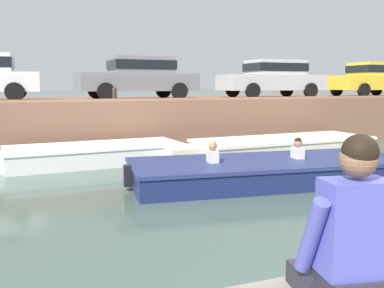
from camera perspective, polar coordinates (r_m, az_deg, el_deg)
ground_plane at (r=8.70m, az=-0.57°, el=-6.82°), size 400.00×400.00×0.00m
far_quay_wall at (r=16.87m, az=-11.06°, el=3.09°), size 60.00×6.00×1.70m
far_wall_coping at (r=14.00m, az=-9.03°, el=5.83°), size 60.00×0.24×0.08m
boat_moored_central_white at (r=12.33m, az=-13.88°, el=-1.40°), size 5.84×2.16×0.55m
boat_moored_east_cream at (r=13.78m, az=11.16°, el=-0.37°), size 7.07×2.41×0.54m
motorboat_passing at (r=9.99m, az=10.81°, el=-3.49°), size 7.28×2.97×1.01m
car_centre_grey at (r=16.16m, az=-7.14°, el=8.99°), size 4.42×2.06×1.54m
car_right_inner_silver at (r=18.44m, az=10.70°, el=8.77°), size 4.37×1.95×1.54m
car_rightmost_yellow at (r=21.74m, az=22.90°, el=8.12°), size 3.91×1.94×1.54m
mooring_bollard_mid at (r=14.07m, az=-10.29°, el=6.63°), size 0.15×0.15×0.45m
person_seated_left at (r=2.55m, az=20.24°, el=-11.98°), size 0.57×0.58×0.97m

